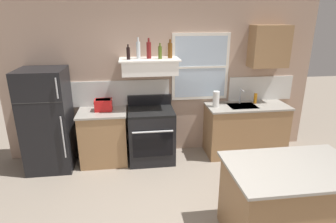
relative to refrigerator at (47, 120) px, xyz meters
name	(u,v)px	position (x,y,z in m)	size (l,w,h in m)	color
back_wall	(165,79)	(1.93, 0.39, 0.53)	(5.40, 0.11, 2.70)	tan
refrigerator	(47,120)	(0.00, 0.00, 0.00)	(0.70, 0.72, 1.64)	black
counter_left_of_stove	(104,137)	(0.85, 0.06, -0.36)	(0.79, 0.63, 0.91)	#9E754C
toaster	(104,105)	(0.88, 0.11, 0.19)	(0.30, 0.20, 0.19)	red
stove_range	(151,135)	(1.65, 0.02, -0.35)	(0.76, 0.69, 1.09)	black
range_hood_shelf	(149,66)	(1.65, 0.12, 0.80)	(0.96, 0.52, 0.24)	white
bottle_balsamic_dark	(128,53)	(1.32, 0.07, 1.02)	(0.06, 0.06, 0.23)	black
bottle_clear_tall	(138,50)	(1.48, 0.16, 1.06)	(0.06, 0.06, 0.33)	silver
bottle_red_label_wine	(149,50)	(1.65, 0.14, 1.06)	(0.07, 0.07, 0.32)	maroon
bottle_olive_oil_square	(160,52)	(1.82, 0.07, 1.03)	(0.06, 0.06, 0.24)	#4C601E
bottle_amber_wine	(170,50)	(1.99, 0.13, 1.05)	(0.07, 0.07, 0.30)	brown
counter_right_with_sink	(245,129)	(3.35, 0.06, -0.36)	(1.43, 0.63, 0.91)	#9E754C
sink_faucet	(241,94)	(3.25, 0.16, 0.27)	(0.03, 0.17, 0.28)	silver
paper_towel_roll	(216,99)	(2.77, 0.06, 0.23)	(0.11, 0.11, 0.27)	white
dish_soap_bottle	(255,98)	(3.53, 0.16, 0.18)	(0.06, 0.06, 0.18)	orange
kitchen_island	(289,203)	(3.00, -2.02, -0.36)	(1.40, 0.90, 0.91)	#9E754C
upper_cabinet_right	(269,46)	(3.70, 0.20, 1.08)	(0.64, 0.32, 0.70)	#9E754C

